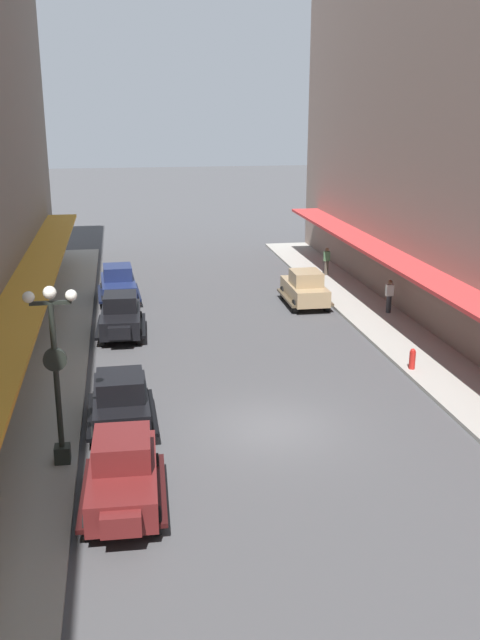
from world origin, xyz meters
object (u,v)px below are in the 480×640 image
object	(u,v)px
lamp_post_with_clock	(56,369)
fire_hydrant	(412,359)
parked_car_4	(121,399)
pedestrian_1	(327,261)
parked_car_3	(118,283)
parked_car_0	(123,472)
pedestrian_0	(389,296)
parked_car_1	(121,315)
parked_car_2	(305,287)

from	to	relation	value
lamp_post_with_clock	fire_hydrant	size ratio (longest dim) A/B	6.29
parked_car_4	pedestrian_1	size ratio (longest dim) A/B	2.61
parked_car_3	fire_hydrant	distance (m)	16.70
parked_car_0	pedestrian_1	size ratio (longest dim) A/B	2.63
pedestrian_0	pedestrian_1	size ratio (longest dim) A/B	1.00
parked_car_4	pedestrian_0	xyz separation A→B (m)	(13.01, 10.47, 0.05)
parked_car_3	parked_car_0	bearing A→B (deg)	-90.05
parked_car_1	parked_car_4	size ratio (longest dim) A/B	1.01
parked_car_3	parked_car_4	bearing A→B (deg)	-90.09
parked_car_2	pedestrian_1	size ratio (longest dim) A/B	2.61
parked_car_1	lamp_post_with_clock	bearing A→B (deg)	-98.45
pedestrian_0	parked_car_1	bearing A→B (deg)	-176.04
parked_car_4	lamp_post_with_clock	xyz separation A→B (m)	(-1.68, -2.38, 2.04)
parked_car_4	parked_car_3	bearing A→B (deg)	89.91
fire_hydrant	pedestrian_0	xyz separation A→B (m)	(1.94, 7.50, 0.43)
parked_car_0	pedestrian_1	xyz separation A→B (m)	(12.29, 23.49, 0.05)
parked_car_3	lamp_post_with_clock	xyz separation A→B (m)	(-1.71, -17.87, 2.04)
parked_car_1	lamp_post_with_clock	size ratio (longest dim) A/B	0.83
pedestrian_1	parked_car_0	bearing A→B (deg)	-117.63
parked_car_1	parked_car_2	bearing A→B (deg)	20.06
parked_car_3	pedestrian_1	xyz separation A→B (m)	(12.28, 3.29, 0.05)
parked_car_2	lamp_post_with_clock	distance (m)	19.09
lamp_post_with_clock	pedestrian_0	distance (m)	19.63
parked_car_3	parked_car_1	bearing A→B (deg)	-89.32
fire_hydrant	parked_car_2	bearing A→B (deg)	99.22
parked_car_1	pedestrian_0	xyz separation A→B (m)	(12.92, 0.89, 0.05)
parked_car_4	pedestrian_1	bearing A→B (deg)	56.78
lamp_post_with_clock	pedestrian_0	size ratio (longest dim) A/B	3.15
fire_hydrant	pedestrian_0	bearing A→B (deg)	75.48
parked_car_0	fire_hydrant	bearing A→B (deg)	34.77
parked_car_2	pedestrian_1	xyz separation A→B (m)	(2.86, 5.79, 0.05)
parked_car_1	lamp_post_with_clock	world-z (taller)	lamp_post_with_clock
pedestrian_1	lamp_post_with_clock	bearing A→B (deg)	-123.45
parked_car_1	pedestrian_0	size ratio (longest dim) A/B	2.63
pedestrian_0	lamp_post_with_clock	bearing A→B (deg)	-138.81
parked_car_0	pedestrian_0	distance (m)	19.99
parked_car_0	parked_car_2	bearing A→B (deg)	61.94
parked_car_2	pedestrian_1	bearing A→B (deg)	63.72
lamp_post_with_clock	parked_car_0	bearing A→B (deg)	-54.00
parked_car_0	parked_car_3	bearing A→B (deg)	89.95
parked_car_2	fire_hydrant	world-z (taller)	parked_car_2
parked_car_3	pedestrian_0	size ratio (longest dim) A/B	2.63
parked_car_4	lamp_post_with_clock	world-z (taller)	lamp_post_with_clock
parked_car_2	pedestrian_0	bearing A→B (deg)	-35.20
parked_car_0	parked_car_2	distance (m)	20.06
fire_hydrant	pedestrian_0	distance (m)	7.76
fire_hydrant	pedestrian_0	size ratio (longest dim) A/B	0.50
parked_car_2	parked_car_4	distance (m)	16.06
parked_car_3	fire_hydrant	bearing A→B (deg)	-48.58
parked_car_2	pedestrian_0	size ratio (longest dim) A/B	2.61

